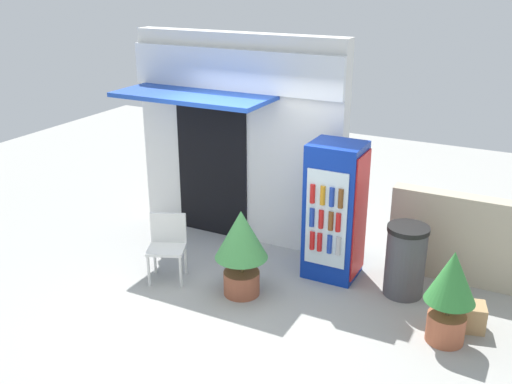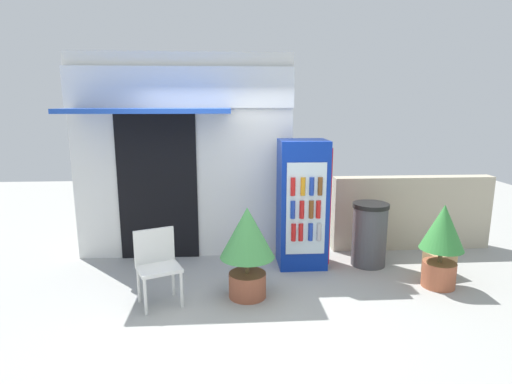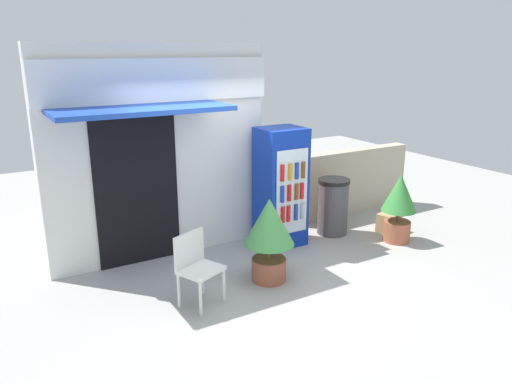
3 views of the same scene
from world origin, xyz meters
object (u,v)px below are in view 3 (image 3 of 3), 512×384
(potted_plant_near_shop, at_px, (269,231))
(potted_plant_curbside, at_px, (399,203))
(cardboard_box, at_px, (389,223))
(drink_cooler, at_px, (281,187))
(plastic_chair, at_px, (196,263))
(trash_bin, at_px, (333,206))

(potted_plant_near_shop, relative_size, potted_plant_curbside, 1.04)
(cardboard_box, bearing_deg, drink_cooler, 164.75)
(plastic_chair, height_order, potted_plant_curbside, potted_plant_curbside)
(potted_plant_near_shop, distance_m, trash_bin, 2.00)
(plastic_chair, relative_size, potted_plant_curbside, 0.81)
(drink_cooler, xyz_separation_m, potted_plant_near_shop, (-0.82, -0.98, -0.22))
(potted_plant_near_shop, height_order, cardboard_box, potted_plant_near_shop)
(drink_cooler, height_order, plastic_chair, drink_cooler)
(drink_cooler, bearing_deg, trash_bin, -4.23)
(potted_plant_near_shop, height_order, trash_bin, potted_plant_near_shop)
(plastic_chair, relative_size, trash_bin, 0.95)
(drink_cooler, bearing_deg, cardboard_box, -15.25)
(potted_plant_near_shop, xyz_separation_m, potted_plant_curbside, (2.42, 0.13, -0.05))
(potted_plant_curbside, distance_m, trash_bin, 1.03)
(potted_plant_near_shop, bearing_deg, drink_cooler, 49.88)
(plastic_chair, height_order, cardboard_box, plastic_chair)
(drink_cooler, relative_size, cardboard_box, 5.30)
(drink_cooler, height_order, potted_plant_near_shop, drink_cooler)
(drink_cooler, xyz_separation_m, plastic_chair, (-1.86, -1.04, -0.39))
(plastic_chair, relative_size, cardboard_box, 2.55)
(drink_cooler, distance_m, cardboard_box, 2.00)
(potted_plant_curbside, bearing_deg, potted_plant_near_shop, -176.98)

